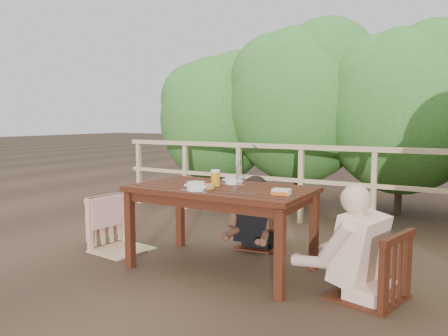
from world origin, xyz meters
The scene contains 16 objects.
ground centered at (0.00, 0.00, 0.00)m, with size 60.00×60.00×0.00m, color #463122.
table centered at (0.00, 0.00, 0.36)m, with size 1.57×0.88×0.73m, color #36160B.
chair_left centered at (-1.15, -0.05, 0.51)m, with size 0.51×0.51×1.02m, color tan.
chair_far centered at (0.00, 0.78, 0.43)m, with size 0.43×0.43×0.86m, color #36160B.
chair_right centered at (1.28, -0.02, 0.50)m, with size 0.50×0.50×1.00m, color #36160B.
woman centered at (0.00, 0.80, 0.58)m, with size 0.47×0.58×1.16m, color black, non-canonical shape.
diner_right centered at (1.31, -0.02, 0.69)m, with size 0.56×0.69×1.39m, color beige, non-canonical shape.
railing centered at (0.00, 2.00, 0.51)m, with size 5.60×0.10×1.01m, color tan.
hedge_row centered at (0.40, 3.20, 1.90)m, with size 6.60×1.60×3.80m, color #326526, non-canonical shape.
soup_near centered at (-0.08, -0.28, 0.77)m, with size 0.26×0.26×0.09m, color white.
soup_far centered at (0.01, 0.19, 0.76)m, with size 0.24×0.24×0.08m, color white.
bread_roll centered at (0.00, -0.21, 0.76)m, with size 0.12×0.09×0.07m, color #9C582A.
beer_glass centered at (-0.06, 0.01, 0.80)m, with size 0.08×0.08×0.16m, color orange.
bottle centered at (0.12, 0.12, 0.85)m, with size 0.06×0.06×0.24m, color white.
tumbler centered at (0.27, -0.26, 0.76)m, with size 0.06×0.06×0.07m, color white.
butter_tub centered at (0.62, -0.12, 0.76)m, with size 0.14×0.10×0.06m, color white.
Camera 1 is at (1.93, -3.27, 1.33)m, focal length 35.06 mm.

